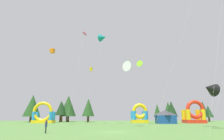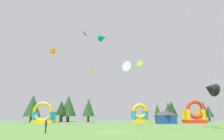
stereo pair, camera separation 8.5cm
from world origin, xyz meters
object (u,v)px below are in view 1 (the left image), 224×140
Objects in this scene: inflatable_red_slide at (43,116)px; kite_black_delta at (210,89)px; kite_white_delta at (130,67)px; festival_tent at (165,117)px; inflatable_orange_dome at (139,116)px; person_far_side at (46,125)px; inflatable_yellow_castle at (194,115)px; kite_teal_delta at (103,38)px; kite_orange_box at (52,51)px; kite_lime_delta at (141,65)px; kite_yellow_box at (91,69)px; kite_pink_parafoil at (85,34)px.

kite_black_delta is at bearing -35.25° from inflatable_red_slide.
kite_white_delta reaches higher than festival_tent.
inflatable_red_slide reaches higher than festival_tent.
kite_black_delta reaches higher than inflatable_orange_dome.
kite_black_delta is at bearing 99.28° from person_far_side.
person_far_side is (-12.46, -12.97, -11.19)m from kite_white_delta.
person_far_side is 0.34× the size of festival_tent.
inflatable_yellow_castle is at bearing 128.06° from person_far_side.
kite_teal_delta is 3.65× the size of inflatable_yellow_castle.
person_far_side is at bearing -133.84° from kite_white_delta.
kite_orange_box reaches higher than inflatable_orange_dome.
kite_lime_delta is 2.69× the size of inflatable_red_slide.
inflatable_yellow_castle is (7.89, 25.64, -4.40)m from kite_black_delta.
kite_white_delta is 30.68m from inflatable_yellow_castle.
festival_tent is (21.12, 4.81, -12.79)m from kite_yellow_box.
kite_white_delta is (-13.45, 5.89, 5.39)m from kite_black_delta.
kite_yellow_box is (-22.82, 17.97, 7.82)m from kite_black_delta.
kite_orange_box is 15.38m from kite_teal_delta.
inflatable_orange_dome is (16.06, 14.68, -21.19)m from kite_pink_parafoil.
kite_yellow_box is 1.14× the size of kite_white_delta.
inflatable_orange_dome is at bearing 106.20° from kite_black_delta.
person_far_side is at bearing -129.03° from festival_tent.
kite_teal_delta is 17.12m from kite_white_delta.
kite_white_delta is at bearing 130.14° from person_far_side.
inflatable_red_slide is (-37.96, 26.83, -4.65)m from kite_black_delta.
kite_teal_delta reaches higher than kite_lime_delta.
kite_teal_delta is at bearing -162.17° from festival_tent.
kite_lime_delta is 2.52× the size of inflatable_yellow_castle.
kite_lime_delta is at bearing 6.56° from kite_teal_delta.
inflatable_red_slide is (-18.31, 9.83, -21.48)m from kite_teal_delta.
kite_lime_delta is 13.90m from kite_yellow_box.
inflatable_yellow_castle is (27.54, 8.64, -21.22)m from kite_teal_delta.
kite_white_delta is 17.44m from kite_pink_parafoil.
festival_tent is at bearing -6.38° from inflatable_red_slide.
inflatable_orange_dome is at bearing 45.17° from kite_teal_delta.
kite_teal_delta reaches higher than kite_white_delta.
kite_pink_parafoil is 40.19m from inflatable_yellow_castle.
inflatable_red_slide is (-15.14, 8.87, -12.47)m from kite_yellow_box.
festival_tent is at bearing -40.82° from inflatable_orange_dome.
kite_teal_delta is 14.32× the size of person_far_side.
festival_tent is (11.75, 16.89, -10.35)m from kite_white_delta.
kite_teal_delta reaches higher than kite_pink_parafoil.
inflatable_yellow_castle is (16.89, 7.41, -13.65)m from kite_lime_delta.
kite_lime_delta is 33.26m from inflatable_red_slide.
kite_lime_delta is 16.61m from festival_tent.
kite_orange_box reaches higher than kite_black_delta.
kite_white_delta is 7.71× the size of person_far_side.
kite_lime_delta is 0.69× the size of kite_teal_delta.
kite_orange_box is 23.99m from inflatable_red_slide.
inflatable_orange_dome is (11.38, 11.45, -21.53)m from kite_teal_delta.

